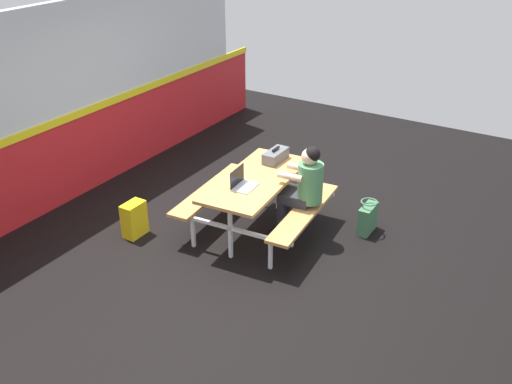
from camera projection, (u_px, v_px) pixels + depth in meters
name	position (u px, v px, depth m)	size (l,w,h in m)	color
ground_plane	(250.00, 236.00, 7.12)	(10.00, 10.00, 0.02)	black
accent_backdrop	(83.00, 103.00, 7.77)	(8.00, 0.14, 2.60)	red
picnic_table_main	(256.00, 190.00, 6.95)	(1.72, 1.68, 0.74)	tan
student_nearer	(304.00, 185.00, 6.79)	(0.38, 0.53, 1.21)	#2D2D38
laptop_silver	(242.00, 183.00, 6.65)	(0.34, 0.25, 0.22)	silver
toolbox_grey	(276.00, 156.00, 7.28)	(0.40, 0.18, 0.18)	#595B60
backpack_dark	(134.00, 219.00, 7.04)	(0.30, 0.22, 0.44)	yellow
tote_bag_bright	(368.00, 218.00, 7.11)	(0.34, 0.21, 0.43)	#3F724C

